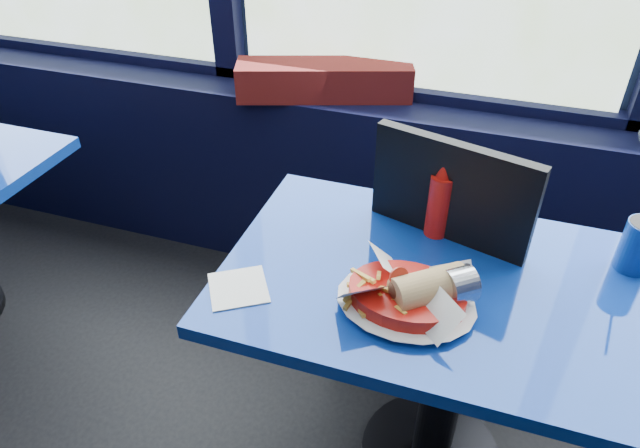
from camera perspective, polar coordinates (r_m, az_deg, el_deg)
The scene contains 8 objects.
window_sill at distance 2.38m, azimuth 8.36°, elevation 2.72°, with size 5.00×0.26×0.80m, color black.
near_table at distance 1.58m, azimuth 13.21°, elevation -10.75°, with size 1.20×0.70×0.75m.
chair_near_back at distance 1.80m, azimuth 11.15°, elevation -2.49°, with size 0.58×0.58×1.03m.
planter_box at distance 2.22m, azimuth 0.43°, elevation 14.21°, with size 0.66×0.16×0.13m, color maroon.
food_basket at distance 1.34m, azimuth 8.95°, elevation -6.94°, with size 0.33×0.33×0.11m.
ketchup_bottle at distance 1.54m, azimuth 11.90°, elevation 2.26°, with size 0.06×0.06×0.24m.
soda_cup at distance 1.62m, azimuth 29.25°, elevation -1.81°, with size 0.09×0.09×0.29m.
napkin at distance 1.41m, azimuth -8.17°, elevation -6.33°, with size 0.14×0.14×0.00m, color white.
Camera 1 is at (0.30, 0.90, 1.70)m, focal length 32.00 mm.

